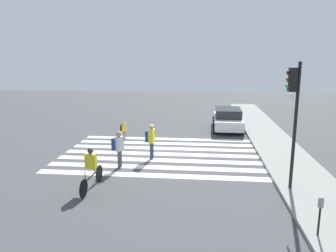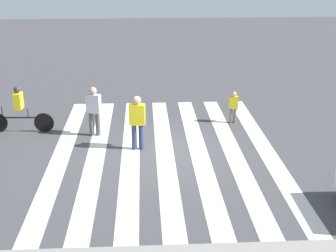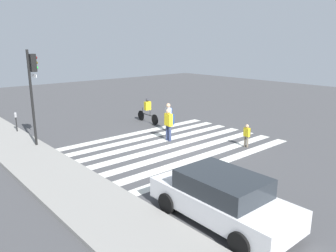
{
  "view_description": "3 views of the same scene",
  "coord_description": "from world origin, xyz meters",
  "px_view_note": "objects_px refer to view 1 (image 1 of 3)",
  "views": [
    {
      "loc": [
        16.15,
        2.07,
        4.94
      ],
      "look_at": [
        0.05,
        0.4,
        1.5
      ],
      "focal_mm": 35.0,
      "sensor_mm": 36.0,
      "label": 1
    },
    {
      "loc": [
        0.62,
        13.16,
        5.87
      ],
      "look_at": [
        -0.09,
        0.17,
        0.94
      ],
      "focal_mm": 50.0,
      "sensor_mm": 36.0,
      "label": 2
    },
    {
      "loc": [
        -11.8,
        10.75,
        5.05
      ],
      "look_at": [
        0.46,
        0.04,
        0.93
      ],
      "focal_mm": 35.0,
      "sensor_mm": 36.0,
      "label": 3
    }
  ],
  "objects_px": {
    "pedestrian_adult_yellow_jacket": "(151,139)",
    "pedestrian_child_with_backpack": "(118,146)",
    "parking_meter": "(320,208)",
    "traffic_light": "(293,103)",
    "car_parked_dark_suv": "(228,119)",
    "pedestrian_adult_tall_backpack": "(124,129)",
    "cyclist_far_lane": "(91,167)"
  },
  "relations": [
    {
      "from": "traffic_light",
      "to": "parking_meter",
      "type": "relative_size",
      "value": 3.8
    },
    {
      "from": "traffic_light",
      "to": "cyclist_far_lane",
      "type": "height_order",
      "value": "traffic_light"
    },
    {
      "from": "pedestrian_adult_tall_backpack",
      "to": "pedestrian_adult_yellow_jacket",
      "type": "height_order",
      "value": "pedestrian_adult_yellow_jacket"
    },
    {
      "from": "traffic_light",
      "to": "pedestrian_adult_tall_backpack",
      "type": "distance_m",
      "value": 10.74
    },
    {
      "from": "parking_meter",
      "to": "traffic_light",
      "type": "bearing_deg",
      "value": -179.65
    },
    {
      "from": "parking_meter",
      "to": "pedestrian_adult_yellow_jacket",
      "type": "xyz_separation_m",
      "value": [
        -6.77,
        -5.68,
        0.07
      ]
    },
    {
      "from": "pedestrian_adult_yellow_jacket",
      "to": "pedestrian_child_with_backpack",
      "type": "bearing_deg",
      "value": -34.63
    },
    {
      "from": "car_parked_dark_suv",
      "to": "cyclist_far_lane",
      "type": "bearing_deg",
      "value": -26.94
    },
    {
      "from": "traffic_light",
      "to": "cyclist_far_lane",
      "type": "xyz_separation_m",
      "value": [
        0.55,
        -7.31,
        -2.48
      ]
    },
    {
      "from": "parking_meter",
      "to": "pedestrian_adult_tall_backpack",
      "type": "relative_size",
      "value": 1.08
    },
    {
      "from": "pedestrian_adult_tall_backpack",
      "to": "car_parked_dark_suv",
      "type": "xyz_separation_m",
      "value": [
        -3.75,
        6.43,
        0.06
      ]
    },
    {
      "from": "traffic_light",
      "to": "pedestrian_adult_yellow_jacket",
      "type": "relative_size",
      "value": 2.76
    },
    {
      "from": "traffic_light",
      "to": "pedestrian_child_with_backpack",
      "type": "relative_size",
      "value": 2.83
    },
    {
      "from": "pedestrian_child_with_backpack",
      "to": "pedestrian_adult_tall_backpack",
      "type": "xyz_separation_m",
      "value": [
        -4.85,
        -0.94,
        -0.3
      ]
    },
    {
      "from": "parking_meter",
      "to": "car_parked_dark_suv",
      "type": "height_order",
      "value": "car_parked_dark_suv"
    },
    {
      "from": "pedestrian_adult_yellow_jacket",
      "to": "cyclist_far_lane",
      "type": "height_order",
      "value": "pedestrian_adult_yellow_jacket"
    },
    {
      "from": "pedestrian_adult_tall_backpack",
      "to": "traffic_light",
      "type": "bearing_deg",
      "value": 56.91
    },
    {
      "from": "pedestrian_child_with_backpack",
      "to": "pedestrian_adult_yellow_jacket",
      "type": "height_order",
      "value": "pedestrian_adult_yellow_jacket"
    },
    {
      "from": "pedestrian_adult_yellow_jacket",
      "to": "car_parked_dark_suv",
      "type": "distance_m",
      "value": 8.32
    },
    {
      "from": "traffic_light",
      "to": "pedestrian_adult_yellow_jacket",
      "type": "bearing_deg",
      "value": -121.25
    },
    {
      "from": "pedestrian_adult_tall_backpack",
      "to": "pedestrian_adult_yellow_jacket",
      "type": "relative_size",
      "value": 0.67
    },
    {
      "from": "pedestrian_child_with_backpack",
      "to": "pedestrian_adult_yellow_jacket",
      "type": "distance_m",
      "value": 1.91
    },
    {
      "from": "pedestrian_child_with_backpack",
      "to": "pedestrian_adult_tall_backpack",
      "type": "height_order",
      "value": "pedestrian_child_with_backpack"
    },
    {
      "from": "traffic_light",
      "to": "car_parked_dark_suv",
      "type": "height_order",
      "value": "traffic_light"
    },
    {
      "from": "pedestrian_adult_tall_backpack",
      "to": "pedestrian_adult_yellow_jacket",
      "type": "distance_m",
      "value": 4.05
    },
    {
      "from": "pedestrian_child_with_backpack",
      "to": "car_parked_dark_suv",
      "type": "bearing_deg",
      "value": 167.15
    },
    {
      "from": "pedestrian_child_with_backpack",
      "to": "car_parked_dark_suv",
      "type": "xyz_separation_m",
      "value": [
        -8.6,
        5.5,
        -0.25
      ]
    },
    {
      "from": "pedestrian_adult_tall_backpack",
      "to": "cyclist_far_lane",
      "type": "distance_m",
      "value": 7.41
    },
    {
      "from": "traffic_light",
      "to": "pedestrian_adult_tall_backpack",
      "type": "relative_size",
      "value": 4.08
    },
    {
      "from": "pedestrian_adult_yellow_jacket",
      "to": "parking_meter",
      "type": "bearing_deg",
      "value": 45.96
    },
    {
      "from": "pedestrian_child_with_backpack",
      "to": "cyclist_far_lane",
      "type": "relative_size",
      "value": 0.75
    },
    {
      "from": "pedestrian_adult_tall_backpack",
      "to": "pedestrian_adult_yellow_jacket",
      "type": "bearing_deg",
      "value": 40.67
    }
  ]
}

